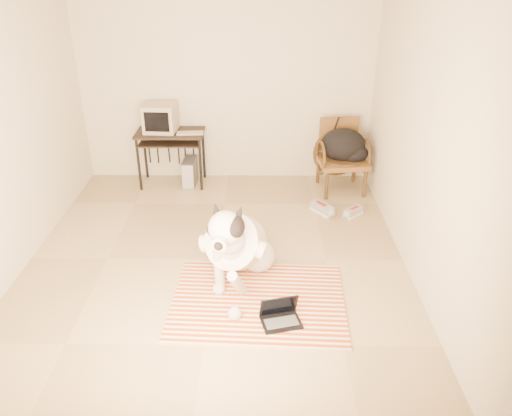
{
  "coord_description": "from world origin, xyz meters",
  "views": [
    {
      "loc": [
        0.47,
        -4.51,
        2.95
      ],
      "look_at": [
        0.43,
        -0.43,
        0.84
      ],
      "focal_mm": 35.0,
      "sensor_mm": 36.0,
      "label": 1
    }
  ],
  "objects_px": {
    "rattan_chair": "(341,156)",
    "backpack": "(345,146)",
    "computer_desk": "(170,140)",
    "pc_tower": "(190,172)",
    "laptop": "(280,316)",
    "dog": "(237,245)",
    "crt_monitor": "(160,118)"
  },
  "relations": [
    {
      "from": "backpack",
      "to": "pc_tower",
      "type": "bearing_deg",
      "value": 175.12
    },
    {
      "from": "dog",
      "to": "rattan_chair",
      "type": "xyz_separation_m",
      "value": [
        1.32,
        2.19,
        0.08
      ]
    },
    {
      "from": "dog",
      "to": "computer_desk",
      "type": "xyz_separation_m",
      "value": [
        -1.01,
        2.32,
        0.26
      ]
    },
    {
      "from": "dog",
      "to": "rattan_chair",
      "type": "relative_size",
      "value": 1.49
    },
    {
      "from": "laptop",
      "to": "pc_tower",
      "type": "xyz_separation_m",
      "value": [
        -1.17,
        2.97,
        0.11
      ]
    },
    {
      "from": "crt_monitor",
      "to": "laptop",
      "type": "bearing_deg",
      "value": -63.14
    },
    {
      "from": "crt_monitor",
      "to": "pc_tower",
      "type": "distance_m",
      "value": 0.85
    },
    {
      "from": "laptop",
      "to": "backpack",
      "type": "bearing_deg",
      "value": 71.25
    },
    {
      "from": "pc_tower",
      "to": "rattan_chair",
      "type": "height_order",
      "value": "rattan_chair"
    },
    {
      "from": "laptop",
      "to": "crt_monitor",
      "type": "xyz_separation_m",
      "value": [
        -1.53,
        3.03,
        0.87
      ]
    },
    {
      "from": "laptop",
      "to": "computer_desk",
      "type": "relative_size",
      "value": 0.43
    },
    {
      "from": "dog",
      "to": "pc_tower",
      "type": "distance_m",
      "value": 2.44
    },
    {
      "from": "laptop",
      "to": "rattan_chair",
      "type": "xyz_separation_m",
      "value": [
        0.92,
        2.85,
        0.4
      ]
    },
    {
      "from": "pc_tower",
      "to": "backpack",
      "type": "xyz_separation_m",
      "value": [
        2.12,
        -0.18,
        0.46
      ]
    },
    {
      "from": "rattan_chair",
      "to": "backpack",
      "type": "bearing_deg",
      "value": -63.79
    },
    {
      "from": "computer_desk",
      "to": "pc_tower",
      "type": "relative_size",
      "value": 2.3
    },
    {
      "from": "crt_monitor",
      "to": "rattan_chair",
      "type": "xyz_separation_m",
      "value": [
        2.45,
        -0.18,
        -0.47
      ]
    },
    {
      "from": "crt_monitor",
      "to": "pc_tower",
      "type": "xyz_separation_m",
      "value": [
        0.36,
        -0.06,
        -0.77
      ]
    },
    {
      "from": "crt_monitor",
      "to": "rattan_chair",
      "type": "relative_size",
      "value": 0.46
    },
    {
      "from": "laptop",
      "to": "rattan_chair",
      "type": "bearing_deg",
      "value": 72.16
    },
    {
      "from": "laptop",
      "to": "computer_desk",
      "type": "xyz_separation_m",
      "value": [
        -1.41,
        2.98,
        0.58
      ]
    },
    {
      "from": "computer_desk",
      "to": "pc_tower",
      "type": "distance_m",
      "value": 0.53
    },
    {
      "from": "crt_monitor",
      "to": "backpack",
      "type": "distance_m",
      "value": 2.51
    },
    {
      "from": "dog",
      "to": "computer_desk",
      "type": "distance_m",
      "value": 2.54
    },
    {
      "from": "pc_tower",
      "to": "rattan_chair",
      "type": "relative_size",
      "value": 0.42
    },
    {
      "from": "crt_monitor",
      "to": "backpack",
      "type": "bearing_deg",
      "value": -5.51
    },
    {
      "from": "crt_monitor",
      "to": "pc_tower",
      "type": "relative_size",
      "value": 1.1
    },
    {
      "from": "computer_desk",
      "to": "rattan_chair",
      "type": "height_order",
      "value": "rattan_chair"
    },
    {
      "from": "backpack",
      "to": "dog",
      "type": "bearing_deg",
      "value": -122.45
    },
    {
      "from": "laptop",
      "to": "backpack",
      "type": "height_order",
      "value": "backpack"
    },
    {
      "from": "laptop",
      "to": "pc_tower",
      "type": "height_order",
      "value": "pc_tower"
    },
    {
      "from": "rattan_chair",
      "to": "dog",
      "type": "bearing_deg",
      "value": -121.17
    }
  ]
}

